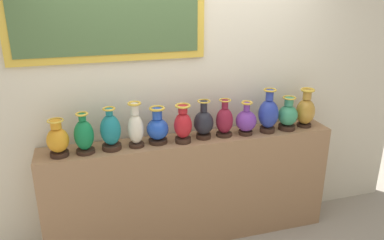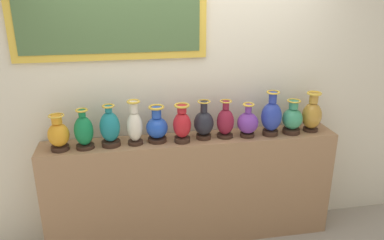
% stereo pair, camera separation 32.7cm
% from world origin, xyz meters
% --- Properties ---
extents(ground_plane, '(10.62, 10.62, 0.00)m').
position_xyz_m(ground_plane, '(0.00, 0.00, 0.00)').
color(ground_plane, gray).
extents(display_shelf, '(2.63, 0.33, 1.03)m').
position_xyz_m(display_shelf, '(0.00, 0.00, 0.52)').
color(display_shelf, '#99704C').
rests_on(display_shelf, ground_plane).
extents(back_wall, '(4.62, 0.14, 3.18)m').
position_xyz_m(back_wall, '(-0.02, 0.22, 1.61)').
color(back_wall, beige).
rests_on(back_wall, ground_plane).
extents(vase_amber, '(0.17, 0.17, 0.30)m').
position_xyz_m(vase_amber, '(-1.11, -0.05, 1.17)').
color(vase_amber, '#382319').
rests_on(vase_amber, display_shelf).
extents(vase_emerald, '(0.16, 0.16, 0.34)m').
position_xyz_m(vase_emerald, '(-0.91, -0.04, 1.18)').
color(vase_emerald, '#382319').
rests_on(vase_emerald, display_shelf).
extents(vase_teal, '(0.17, 0.17, 0.36)m').
position_xyz_m(vase_teal, '(-0.70, -0.03, 1.19)').
color(vase_teal, '#382319').
rests_on(vase_teal, display_shelf).
extents(vase_ivory, '(0.13, 0.13, 0.39)m').
position_xyz_m(vase_ivory, '(-0.50, -0.03, 1.20)').
color(vase_ivory, '#382319').
rests_on(vase_ivory, display_shelf).
extents(vase_sapphire, '(0.19, 0.19, 0.32)m').
position_xyz_m(vase_sapphire, '(-0.31, -0.01, 1.17)').
color(vase_sapphire, '#382319').
rests_on(vase_sapphire, display_shelf).
extents(vase_crimson, '(0.15, 0.15, 0.34)m').
position_xyz_m(vase_crimson, '(-0.10, -0.06, 1.19)').
color(vase_crimson, '#382319').
rests_on(vase_crimson, display_shelf).
extents(vase_onyx, '(0.17, 0.17, 0.35)m').
position_xyz_m(vase_onyx, '(0.10, -0.02, 1.18)').
color(vase_onyx, '#382319').
rests_on(vase_onyx, display_shelf).
extents(vase_burgundy, '(0.15, 0.15, 0.34)m').
position_xyz_m(vase_burgundy, '(0.29, -0.02, 1.18)').
color(vase_burgundy, '#382319').
rests_on(vase_burgundy, display_shelf).
extents(vase_violet, '(0.19, 0.19, 0.31)m').
position_xyz_m(vase_violet, '(0.49, -0.04, 1.16)').
color(vase_violet, '#382319').
rests_on(vase_violet, display_shelf).
extents(vase_cobalt, '(0.18, 0.18, 0.41)m').
position_xyz_m(vase_cobalt, '(0.71, -0.04, 1.21)').
color(vase_cobalt, '#382319').
rests_on(vase_cobalt, display_shelf).
extents(vase_jade, '(0.18, 0.18, 0.31)m').
position_xyz_m(vase_jade, '(0.91, -0.04, 1.17)').
color(vase_jade, '#382319').
rests_on(vase_jade, display_shelf).
extents(vase_ochre, '(0.18, 0.18, 0.37)m').
position_xyz_m(vase_ochre, '(1.11, -0.01, 1.19)').
color(vase_ochre, '#382319').
rests_on(vase_ochre, display_shelf).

